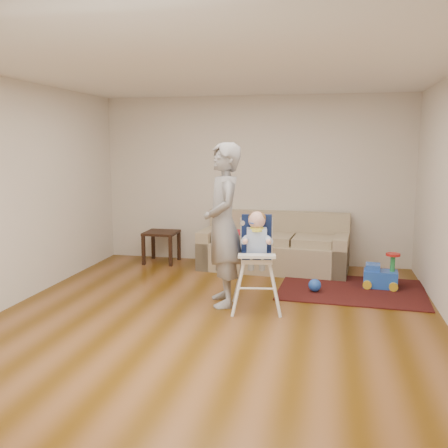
% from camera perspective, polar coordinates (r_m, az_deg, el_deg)
% --- Properties ---
extents(ground, '(5.50, 5.50, 0.00)m').
position_cam_1_polar(ground, '(5.75, -0.85, -10.52)').
color(ground, '#533308').
rests_on(ground, ground).
extents(room_envelope, '(5.04, 5.52, 2.72)m').
position_cam_1_polar(room_envelope, '(5.93, 0.25, 8.57)').
color(room_envelope, beige).
rests_on(room_envelope, ground).
extents(sofa, '(2.32, 1.10, 0.87)m').
position_cam_1_polar(sofa, '(7.77, 5.69, -2.04)').
color(sofa, tan).
rests_on(sofa, ground).
extents(side_table, '(0.52, 0.52, 0.52)m').
position_cam_1_polar(side_table, '(8.29, -7.15, -2.61)').
color(side_table, black).
rests_on(side_table, ground).
extents(area_rug, '(1.96, 1.52, 0.02)m').
position_cam_1_polar(area_rug, '(6.94, 14.38, -7.28)').
color(area_rug, black).
rests_on(area_rug, ground).
extents(ride_on_toy, '(0.46, 0.35, 0.48)m').
position_cam_1_polar(ride_on_toy, '(7.08, 17.49, -5.01)').
color(ride_on_toy, blue).
rests_on(ride_on_toy, area_rug).
extents(toy_ball, '(0.17, 0.17, 0.17)m').
position_cam_1_polar(toy_ball, '(6.71, 10.33, -6.90)').
color(toy_ball, blue).
rests_on(toy_ball, area_rug).
extents(high_chair, '(0.62, 0.62, 1.18)m').
position_cam_1_polar(high_chair, '(5.84, 3.73, -4.41)').
color(high_chair, white).
rests_on(high_chair, ground).
extents(adult, '(0.69, 0.83, 1.95)m').
position_cam_1_polar(adult, '(5.96, -0.08, -0.12)').
color(adult, gray).
rests_on(adult, ground).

